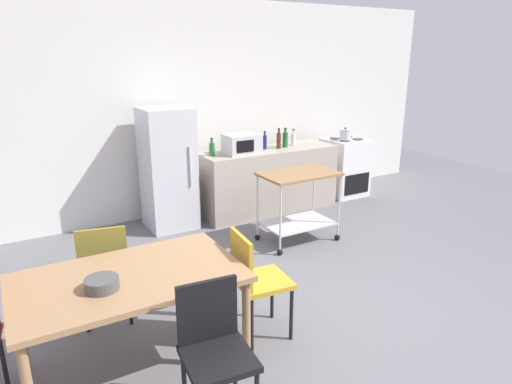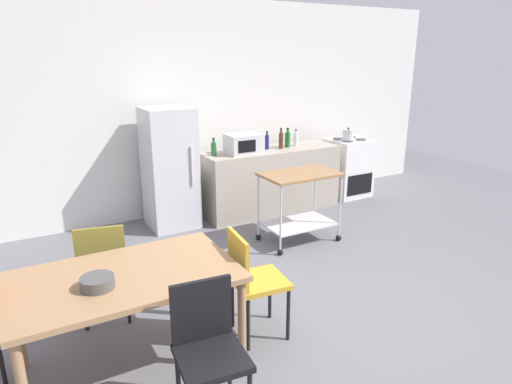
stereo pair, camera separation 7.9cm
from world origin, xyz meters
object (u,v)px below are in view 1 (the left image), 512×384
at_px(dining_table, 130,286).
at_px(kettle, 345,134).
at_px(refrigerator, 168,169).
at_px(microwave, 242,144).
at_px(bottle_hot_sauce, 293,139).
at_px(bottle_soda, 212,149).
at_px(chair_mustard, 255,277).
at_px(bottle_sparkling_water, 279,140).
at_px(fruit_bowl, 102,284).
at_px(bottle_olive_oil, 265,142).
at_px(stove_oven, 345,167).
at_px(chair_black, 215,345).
at_px(bottle_wine, 285,139).
at_px(chair_olive, 104,266).
at_px(kitchen_cart, 299,195).

bearing_deg(dining_table, kettle, 30.98).
relative_size(refrigerator, microwave, 3.37).
height_order(refrigerator, kettle, refrigerator).
bearing_deg(bottle_hot_sauce, bottle_soda, -178.04).
distance_m(bottle_soda, microwave, 0.41).
relative_size(chair_mustard, refrigerator, 0.57).
xyz_separation_m(bottle_sparkling_water, bottle_hot_sauce, (0.31, 0.08, -0.03)).
relative_size(bottle_hot_sauce, fruit_bowl, 1.09).
bearing_deg(bottle_soda, bottle_olive_oil, 0.99).
bearing_deg(stove_oven, chair_black, -140.04).
bearing_deg(bottle_wine, bottle_sparkling_water, -166.00).
bearing_deg(chair_olive, chair_mustard, 153.00).
height_order(dining_table, bottle_olive_oil, bottle_olive_oil).
distance_m(chair_mustard, kettle, 3.94).
distance_m(refrigerator, bottle_olive_oil, 1.42).
bearing_deg(refrigerator, bottle_olive_oil, -3.33).
bearing_deg(chair_mustard, microwave, -20.55).
xyz_separation_m(chair_black, microwave, (1.88, 3.10, 0.51)).
bearing_deg(kettle, kitchen_cart, -146.77).
relative_size(chair_mustard, bottle_olive_oil, 3.50).
bearing_deg(chair_black, bottle_hot_sauce, 54.59).
distance_m(microwave, bottle_hot_sauce, 0.93).
bearing_deg(bottle_hot_sauce, kettle, -8.44).
height_order(stove_oven, microwave, microwave).
distance_m(kitchen_cart, fruit_bowl, 2.94).
bearing_deg(bottle_sparkling_water, dining_table, -138.96).
distance_m(chair_mustard, bottle_wine, 3.27).
height_order(bottle_sparkling_water, bottle_hot_sauce, bottle_sparkling_water).
relative_size(stove_oven, bottle_hot_sauce, 3.93).
relative_size(bottle_sparkling_water, kettle, 1.20).
distance_m(dining_table, chair_olive, 0.73).
xyz_separation_m(chair_mustard, bottle_sparkling_water, (1.85, 2.51, 0.50)).
bearing_deg(bottle_soda, stove_oven, 0.35).
relative_size(dining_table, chair_mustard, 1.69).
height_order(bottle_olive_oil, bottle_wine, bottle_wine).
bearing_deg(chair_olive, bottle_hot_sauce, -137.71).
bearing_deg(stove_oven, kitchen_cart, -146.29).
relative_size(kitchen_cart, bottle_sparkling_water, 3.16).
relative_size(dining_table, bottle_olive_oil, 5.90).
distance_m(chair_olive, bottle_sparkling_water, 3.34).
bearing_deg(chair_olive, bottle_wine, -136.99).
relative_size(refrigerator, bottle_sparkling_water, 5.39).
xyz_separation_m(fruit_bowl, kettle, (4.18, 2.49, 0.21)).
height_order(chair_black, kitchen_cart, chair_black).
bearing_deg(refrigerator, bottle_hot_sauce, -1.50).
distance_m(refrigerator, bottle_hot_sauce, 1.92).
xyz_separation_m(bottle_hot_sauce, kettle, (0.87, -0.13, 0.01)).
distance_m(bottle_soda, bottle_wine, 1.15).
relative_size(dining_table, bottle_sparkling_water, 5.21).
xyz_separation_m(kitchen_cart, microwave, (-0.18, 1.07, 0.46)).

